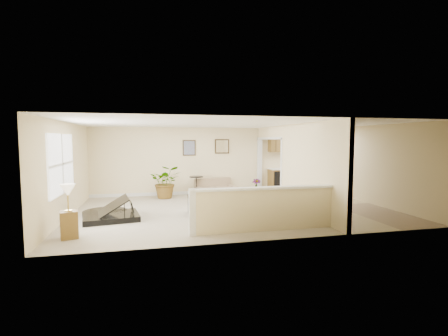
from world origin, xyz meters
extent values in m
plane|color=tan|center=(0.00, 0.00, 0.00)|extent=(9.00, 9.00, 0.00)
cube|color=beige|center=(0.00, 3.00, 1.25)|extent=(9.00, 0.04, 2.50)
cube|color=beige|center=(0.00, -3.00, 1.25)|extent=(9.00, 0.04, 2.50)
cube|color=beige|center=(-4.50, 0.00, 1.25)|extent=(0.04, 6.00, 2.50)
cube|color=beige|center=(4.50, 0.00, 1.25)|extent=(0.04, 6.00, 2.50)
cube|color=white|center=(0.00, 0.00, 2.50)|extent=(9.00, 6.00, 0.04)
cube|color=tan|center=(3.15, 0.00, 0.00)|extent=(2.70, 6.00, 0.01)
cube|color=beige|center=(1.80, -1.20, 1.25)|extent=(0.12, 3.60, 2.50)
cube|color=beige|center=(1.80, 1.77, 2.30)|extent=(0.12, 2.35, 0.40)
cube|color=beige|center=(0.15, -2.30, 0.47)|extent=(3.30, 0.12, 0.95)
cube|color=silver|center=(0.15, -2.30, 0.96)|extent=(3.40, 0.22, 0.05)
cube|color=silver|center=(-1.50, -2.30, 0.50)|extent=(0.14, 0.14, 1.00)
cube|color=white|center=(-4.49, -0.50, 1.45)|extent=(0.05, 2.15, 1.45)
cube|color=#352713|center=(-0.95, 2.98, 1.75)|extent=(0.48, 0.03, 0.58)
cube|color=#7B4E66|center=(-0.95, 2.96, 1.75)|extent=(0.40, 0.01, 0.50)
cube|color=#352713|center=(0.30, 2.98, 1.80)|extent=(0.55, 0.03, 0.55)
cube|color=white|center=(0.30, 2.96, 1.80)|extent=(0.46, 0.01, 0.46)
cube|color=brown|center=(3.30, 2.70, 0.45)|extent=(2.30, 0.60, 0.90)
cube|color=silver|center=(3.30, 2.70, 0.92)|extent=(2.36, 0.65, 0.04)
cube|color=black|center=(2.50, 2.69, 0.43)|extent=(0.60, 0.60, 0.84)
cube|color=brown|center=(3.30, 2.82, 1.95)|extent=(2.30, 0.35, 0.75)
cube|color=black|center=(-3.36, -0.46, 0.71)|extent=(1.50, 1.35, 0.28)
cylinder|color=black|center=(-3.50, 0.04, 0.71)|extent=(1.14, 1.14, 0.28)
cube|color=white|center=(-2.57, -0.46, 0.67)|extent=(0.35, 0.94, 0.02)
cube|color=black|center=(-3.46, -0.37, 0.96)|extent=(1.21, 1.21, 0.62)
cube|color=black|center=(-1.14, -0.38, 0.25)|extent=(0.41, 0.77, 0.51)
cube|color=tan|center=(-0.04, 2.46, 0.20)|extent=(1.56, 1.10, 0.40)
cube|color=tan|center=(-0.04, 2.76, 0.61)|extent=(1.43, 0.50, 0.42)
cube|color=tan|center=(-0.67, 2.46, 0.47)|extent=(0.34, 0.82, 0.15)
cube|color=tan|center=(0.58, 2.46, 0.47)|extent=(0.34, 0.82, 0.15)
cylinder|color=black|center=(-0.76, 2.47, 0.02)|extent=(0.36, 0.36, 0.03)
cylinder|color=black|center=(-0.76, 2.47, 0.36)|extent=(0.04, 0.04, 0.71)
cylinder|color=black|center=(-0.76, 2.47, 0.72)|extent=(0.50, 0.50, 0.03)
cylinder|color=black|center=(-1.84, 2.35, 0.12)|extent=(0.33, 0.33, 0.23)
imported|color=#225419|center=(-1.84, 2.35, 0.58)|extent=(1.12, 0.99, 1.15)
cylinder|color=black|center=(1.45, 2.28, 0.11)|extent=(0.31, 0.31, 0.22)
imported|color=#225419|center=(1.45, 2.28, 0.30)|extent=(0.44, 0.44, 0.61)
cube|color=brown|center=(-4.02, -1.95, 0.29)|extent=(0.41, 0.41, 0.57)
cylinder|color=gold|center=(-4.02, -1.95, 0.58)|extent=(0.15, 0.15, 0.02)
cylinder|color=gold|center=(-4.02, -1.95, 0.77)|extent=(0.03, 0.03, 0.38)
cone|color=beige|center=(-4.02, -1.95, 1.01)|extent=(0.30, 0.30, 0.25)
camera|label=1|loc=(-2.33, -9.08, 2.02)|focal=26.00mm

